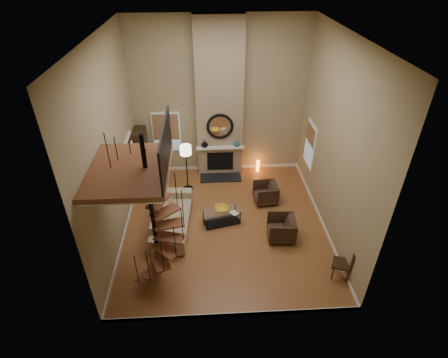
{
  "coord_description": "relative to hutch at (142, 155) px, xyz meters",
  "views": [
    {
      "loc": [
        -0.49,
        -8.24,
        7.17
      ],
      "look_at": [
        0.0,
        0.4,
        1.4
      ],
      "focal_mm": 28.24,
      "sensor_mm": 36.0,
      "label": 1
    }
  ],
  "objects": [
    {
      "name": "spiral_stair",
      "position": [
        1.01,
        -4.56,
        0.83
      ],
      "size": [
        1.47,
        1.47,
        4.06
      ],
      "color": "black",
      "rests_on": "ground"
    },
    {
      "name": "armchair_near",
      "position": [
        4.27,
        -1.69,
        -0.6
      ],
      "size": [
        0.81,
        0.79,
        0.68
      ],
      "primitive_type": "imported",
      "rotation": [
        0.0,
        0.0,
        -1.48
      ],
      "color": "#3E291C",
      "rests_on": "ground"
    },
    {
      "name": "firebox",
      "position": [
        2.79,
        0.1,
        -0.4
      ],
      "size": [
        0.95,
        0.02,
        0.72
      ],
      "primitive_type": "cube",
      "color": "black",
      "rests_on": "chimney_breast"
    },
    {
      "name": "baseboard_front",
      "position": [
        2.79,
        -6.0,
        -0.89
      ],
      "size": [
        6.0,
        0.02,
        0.12
      ],
      "primitive_type": "cube",
      "color": "white",
      "rests_on": "ground"
    },
    {
      "name": "vase_left",
      "position": [
        2.24,
        0.06,
        0.35
      ],
      "size": [
        0.24,
        0.24,
        0.25
      ],
      "primitive_type": "imported",
      "color": "black",
      "rests_on": "mantel"
    },
    {
      "name": "back_wall",
      "position": [
        2.79,
        0.49,
        1.8
      ],
      "size": [
        6.0,
        0.02,
        5.5
      ],
      "primitive_type": "cube",
      "color": "tan",
      "rests_on": "ground"
    },
    {
      "name": "mirror_disc",
      "position": [
        2.79,
        0.09,
        1.0
      ],
      "size": [
        0.8,
        0.01,
        0.8
      ],
      "primitive_type": "cylinder",
      "rotation": [
        1.57,
        0.0,
        0.0
      ],
      "color": "white",
      "rests_on": "chimney_breast"
    },
    {
      "name": "chimney_breast",
      "position": [
        2.79,
        0.3,
        1.8
      ],
      "size": [
        1.6,
        0.38,
        5.5
      ],
      "primitive_type": "cube",
      "color": "#978262",
      "rests_on": "ground"
    },
    {
      "name": "front_wall",
      "position": [
        2.79,
        -6.01,
        1.8
      ],
      "size": [
        6.0,
        0.02,
        5.5
      ],
      "primitive_type": "cube",
      "color": "tan",
      "rests_on": "ground"
    },
    {
      "name": "window_right",
      "position": [
        5.76,
        -0.76,
        0.68
      ],
      "size": [
        0.06,
        1.02,
        1.52
      ],
      "color": "white",
      "rests_on": "right_wall"
    },
    {
      "name": "left_wall",
      "position": [
        -0.21,
        -2.76,
        1.8
      ],
      "size": [
        0.02,
        6.5,
        5.5
      ],
      "primitive_type": "cube",
      "color": "tan",
      "rests_on": "ground"
    },
    {
      "name": "baseboard_left",
      "position": [
        -0.2,
        -2.76,
        -0.89
      ],
      "size": [
        0.02,
        6.5,
        0.12
      ],
      "primitive_type": "cube",
      "color": "white",
      "rests_on": "ground"
    },
    {
      "name": "window_back",
      "position": [
        0.89,
        0.46,
        0.67
      ],
      "size": [
        1.02,
        0.06,
        1.52
      ],
      "color": "white",
      "rests_on": "back_wall"
    },
    {
      "name": "mirror_frame",
      "position": [
        2.79,
        0.08,
        1.0
      ],
      "size": [
        0.94,
        0.1,
        0.94
      ],
      "primitive_type": "torus",
      "rotation": [
        1.57,
        0.0,
        0.0
      ],
      "color": "black",
      "rests_on": "chimney_breast"
    },
    {
      "name": "coffee_table",
      "position": [
        2.7,
        -2.68,
        -0.67
      ],
      "size": [
        1.31,
        0.88,
        0.45
      ],
      "color": "silver",
      "rests_on": "ground"
    },
    {
      "name": "armchair_far",
      "position": [
        4.45,
        -3.45,
        -0.6
      ],
      "size": [
        0.84,
        0.82,
        0.72
      ],
      "primitive_type": "imported",
      "rotation": [
        0.0,
        0.0,
        -1.64
      ],
      "color": "#3E291C",
      "rests_on": "ground"
    },
    {
      "name": "baseboard_back",
      "position": [
        2.79,
        0.48,
        -0.89
      ],
      "size": [
        6.0,
        0.02,
        0.12
      ],
      "primitive_type": "cube",
      "color": "white",
      "rests_on": "ground"
    },
    {
      "name": "side_chair",
      "position": [
        5.72,
        -4.99,
        -0.42
      ],
      "size": [
        0.55,
        0.54,
        0.94
      ],
      "color": "#322010",
      "rests_on": "ground"
    },
    {
      "name": "floor_lamp",
      "position": [
        1.61,
        -0.8,
        0.46
      ],
      "size": [
        0.38,
        0.38,
        1.7
      ],
      "color": "black",
      "rests_on": "ground"
    },
    {
      "name": "vase_right",
      "position": [
        3.39,
        0.06,
        0.33
      ],
      "size": [
        0.2,
        0.2,
        0.21
      ],
      "primitive_type": "imported",
      "color": "#1A535B",
      "rests_on": "mantel"
    },
    {
      "name": "loft",
      "position": [
        0.74,
        -4.56,
        2.29
      ],
      "size": [
        1.7,
        2.2,
        1.09
      ],
      "color": "brown",
      "rests_on": "left_wall"
    },
    {
      "name": "sofa",
      "position": [
        1.2,
        -2.76,
        -0.55
      ],
      "size": [
        1.17,
        2.62,
        0.75
      ],
      "primitive_type": "imported",
      "rotation": [
        0.0,
        0.0,
        1.5
      ],
      "color": "tan",
      "rests_on": "ground"
    },
    {
      "name": "hearth",
      "position": [
        2.79,
        -0.19,
        -0.93
      ],
      "size": [
        1.5,
        0.6,
        0.04
      ],
      "primitive_type": "cube",
      "color": "black",
      "rests_on": "ground"
    },
    {
      "name": "book",
      "position": [
        3.05,
        -2.83,
        -0.49
      ],
      "size": [
        0.3,
        0.31,
        0.02
      ],
      "primitive_type": "imported",
      "rotation": [
        0.0,
        0.0,
        0.66
      ],
      "color": "gray",
      "rests_on": "coffee_table"
    },
    {
      "name": "entry_door",
      "position": [
        -0.17,
        -0.96,
        0.1
      ],
      "size": [
        0.1,
        1.05,
        2.16
      ],
      "color": "white",
      "rests_on": "ground"
    },
    {
      "name": "ground",
      "position": [
        2.79,
        -2.76,
        -0.95
      ],
      "size": [
        6.0,
        6.5,
        0.01
      ],
      "primitive_type": "cube",
      "color": "#AE6C38",
      "rests_on": "ground"
    },
    {
      "name": "ceiling",
      "position": [
        2.79,
        -2.76,
        4.54
      ],
      "size": [
        6.0,
        6.5,
        0.01
      ],
      "primitive_type": "cube",
      "color": "silver",
      "rests_on": "back_wall"
    },
    {
      "name": "hutch",
      "position": [
        0.0,
        0.0,
        0.0
      ],
      "size": [
        0.4,
        0.86,
        1.92
      ],
      "primitive_type": "cube",
      "color": "#322010",
      "rests_on": "ground"
    },
    {
      "name": "right_wall",
      "position": [
        5.79,
        -2.76,
        1.8
      ],
      "size": [
        0.02,
        6.5,
        5.5
      ],
      "primitive_type": "cube",
      "color": "tan",
      "rests_on": "ground"
    },
    {
      "name": "baseboard_right",
      "position": [
        5.78,
        -2.76,
        -0.89
      ],
      "size": [
        0.02,
        6.5,
        0.12
      ],
      "primitive_type": "cube",
      "color": "white",
      "rests_on": "ground"
    },
    {
      "name": "mantel",
      "position": [
        2.79,
        0.02,
        0.2
      ],
      "size": [
        1.7,
        0.18,
        0.06
      ],
      "primitive_type": "cube",
      "color": "white",
      "rests_on": "chimney_breast"
    },
    {
      "name": "bowl",
      "position": [
        2.7,
        -2.63,
        -0.45
      ],
      "size": [
        0.41,
        0.41,
        0.1
      ],
      "primitive_type": "imported",
      "color": "gold",
      "rests_on": "coffee_table"
    },
    {
      "name": "accent_lamp",
      "position": [
        4.21,
        0.18,
        -0.7
      ],
      "size": [
        0.13,
        0.13,
        0.46
      ],
      "primitive_type": "cylinder",
      "color": "orange",
      "rests_on": "ground"
    }
  ]
}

